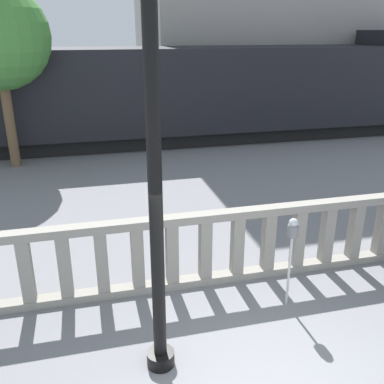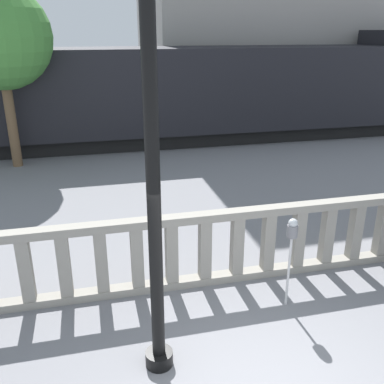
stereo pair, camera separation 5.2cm
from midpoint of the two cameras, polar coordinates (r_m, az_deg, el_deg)
name	(u,v)px [view 2 (the right image)]	position (r m, az deg, el deg)	size (l,w,h in m)	color
balustrade	(205,249)	(7.51, 1.92, -7.61)	(16.20, 0.24, 1.36)	gray
lamppost	(150,103)	(4.68, -5.24, 11.74)	(0.38, 0.38, 6.54)	black
parking_meter	(292,236)	(6.86, 13.38, -5.76)	(0.17, 0.17, 1.55)	silver
train_near	(193,93)	(17.25, 0.28, 13.04)	(22.09, 2.87, 4.23)	black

